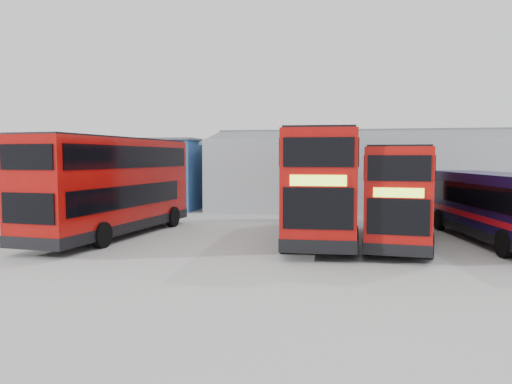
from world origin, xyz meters
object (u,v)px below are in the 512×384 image
(office_block, at_px, (130,173))
(maintenance_shed, at_px, (422,173))
(single_decker_blue, at_px, (500,209))
(panel_van, at_px, (25,197))
(double_decker_centre, at_px, (321,186))
(double_decker_right, at_px, (400,195))
(double_decker_left, at_px, (112,188))

(office_block, relative_size, maintenance_shed, 0.40)
(single_decker_blue, height_order, panel_van, single_decker_blue)
(double_decker_centre, height_order, single_decker_blue, double_decker_centre)
(double_decker_right, bearing_deg, panel_van, 170.71)
(double_decker_right, bearing_deg, single_decker_blue, 11.84)
(office_block, distance_m, single_decker_blue, 26.58)
(office_block, xyz_separation_m, maintenance_shed, (22.00, 2.01, 0.02))
(double_decker_left, bearing_deg, double_decker_centre, -165.95)
(double_decker_centre, xyz_separation_m, double_decker_right, (3.50, -0.53, -0.34))
(office_block, distance_m, double_decker_left, 15.28)
(double_decker_left, distance_m, single_decker_blue, 17.66)
(office_block, distance_m, double_decker_centre, 20.05)
(single_decker_blue, bearing_deg, double_decker_left, -4.90)
(office_block, bearing_deg, panel_van, -121.07)
(office_block, xyz_separation_m, panel_van, (-4.21, -6.99, -1.37))
(double_decker_left, distance_m, panel_van, 12.21)
(office_block, distance_m, maintenance_shed, 22.09)
(office_block, distance_m, double_decker_right, 23.15)
(maintenance_shed, relative_size, double_decker_left, 2.68)
(double_decker_left, bearing_deg, maintenance_shed, -129.16)
(double_decker_centre, bearing_deg, maintenance_shed, 64.11)
(double_decker_left, relative_size, double_decker_right, 1.11)
(double_decker_right, bearing_deg, office_block, 150.86)
(double_decker_centre, height_order, panel_van, double_decker_centre)
(maintenance_shed, distance_m, panel_van, 27.74)
(office_block, height_order, panel_van, office_block)
(double_decker_right, xyz_separation_m, panel_van, (-23.08, 6.42, -0.89))
(double_decker_left, bearing_deg, panel_van, -30.33)
(double_decker_right, bearing_deg, maintenance_shed, 84.78)
(double_decker_centre, bearing_deg, single_decker_blue, -2.71)
(office_block, bearing_deg, single_decker_blue, -29.28)
(maintenance_shed, height_order, double_decker_right, maintenance_shed)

